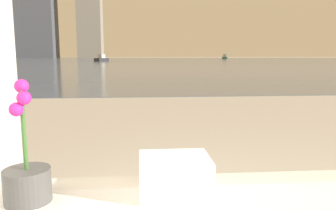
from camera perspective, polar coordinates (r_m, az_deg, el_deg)
name	(u,v)px	position (r m, az deg, el deg)	size (l,w,h in m)	color
potted_orchid	(27,177)	(1.09, -23.36, -11.37)	(0.14, 0.14, 0.37)	#4C4C4C
towel_stack	(175,175)	(1.07, 1.15, -12.08)	(0.22, 0.18, 0.12)	white
harbor_water	(142,60)	(62.16, -4.51, 7.81)	(180.00, 110.00, 0.01)	slate
harbor_boat_0	(225,57)	(80.36, 9.89, 8.20)	(2.07, 3.38, 1.20)	#335647
harbor_boat_1	(102,59)	(50.52, -11.50, 7.88)	(2.01, 2.88, 1.03)	#2D2D33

